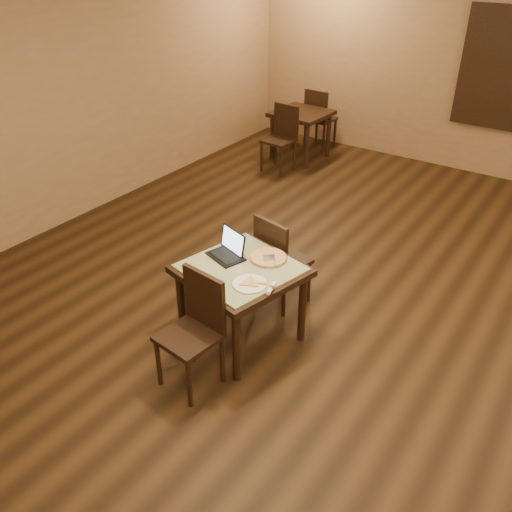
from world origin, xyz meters
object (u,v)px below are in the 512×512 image
Objects in this scene: chair_main_near at (196,324)px; laptop at (229,249)px; other_table_b_chair_near at (282,134)px; other_table_b at (301,120)px; tiled_table at (241,277)px; pizza_pan at (268,258)px; other_table_b_chair_far at (318,116)px; chair_main_far at (278,257)px.

laptop reaches higher than chair_main_near.
other_table_b is at bearing 93.16° from other_table_b_chair_near.
pizza_pan is (0.12, 0.24, 0.11)m from tiled_table.
other_table_b_chair_far is (-1.91, 5.40, 0.00)m from chair_main_near.
laptop reaches higher than tiled_table.
tiled_table is at bearing 103.42° from chair_main_far.
tiled_table is 1.13× the size of chair_main_near.
other_table_b_chair_near is at bearing 130.53° from tiled_table.
other_table_b_chair_near is at bearing -86.84° from other_table_b.
pizza_pan is at bearing -60.35° from other_table_b.
chair_main_far is at bearing -55.44° from other_table_b_chair_near.
pizza_pan is at bearing 121.80° from chair_main_far.
chair_main_far is at bearing 97.54° from chair_main_near.
other_table_b is at bearing 93.16° from other_table_b_chair_far.
other_table_b_chair_near is at bearing -46.37° from chair_main_far.
other_table_b_chair_near is at bearing 93.16° from other_table_b_chair_far.
other_table_b_chair_far is at bearing 93.16° from other_table_b_chair_near.
laptop is (-0.18, -0.52, 0.28)m from chair_main_far.
chair_main_near reaches higher than tiled_table.
laptop is 0.44× the size of other_table_b.
other_table_b_chair_near is (-1.89, 3.64, -0.11)m from tiled_table.
chair_main_far reaches higher than tiled_table.
pizza_pan is (0.32, 0.14, -0.05)m from laptop.
other_table_b is 0.86× the size of other_table_b_chair_far.
tiled_table is at bearing 114.40° from other_table_b_chair_far.
chair_main_near reaches higher than chair_main_far.
other_table_b is (-2.02, 3.97, -0.14)m from pizza_pan.
other_table_b is (-1.70, 4.11, -0.19)m from laptop.
chair_main_near reaches higher than pizza_pan.
laptop is at bearing 112.61° from chair_main_near.
other_table_b_chair_near is 1.00× the size of other_table_b_chair_far.
chair_main_near is 1.00× the size of other_table_b_chair_near.
chair_main_far is 0.61m from laptop.
chair_main_far is at bearing 109.98° from pizza_pan.
other_table_b_chair_near and other_table_b_chair_far have the same top height.
chair_main_near is 5.19m from other_table_b.
chair_main_near is at bearing -76.05° from tiled_table.
chair_main_far is 2.58× the size of laptop.
chair_main_far is 0.98× the size of other_table_b_chair_far.
laptop is 0.38× the size of other_table_b_chair_near.
laptop is at bearing -64.84° from other_table_b.
tiled_table is at bearing -116.57° from pizza_pan.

